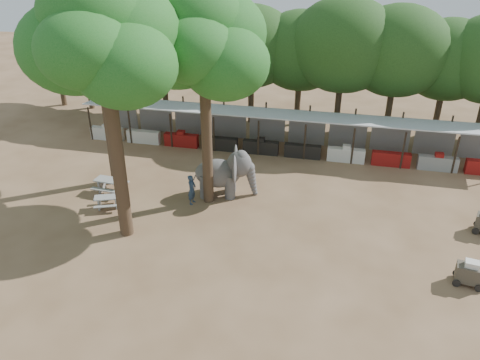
% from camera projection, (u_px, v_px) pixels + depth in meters
% --- Properties ---
extents(ground, '(100.00, 100.00, 0.00)m').
position_uv_depth(ground, '(237.00, 276.00, 20.03)').
color(ground, brown).
rests_on(ground, ground).
extents(vendor_stalls, '(28.00, 2.99, 2.80)m').
position_uv_depth(vendor_stalls, '(284.00, 134.00, 31.48)').
color(vendor_stalls, '#AFB1B8').
rests_on(vendor_stalls, ground).
extents(yard_tree_left, '(7.10, 6.90, 11.02)m').
position_uv_depth(yard_tree_left, '(97.00, 39.00, 24.33)').
color(yard_tree_left, '#332316').
rests_on(yard_tree_left, ground).
extents(yard_tree_center, '(7.10, 6.90, 12.04)m').
position_uv_depth(yard_tree_center, '(101.00, 40.00, 18.94)').
color(yard_tree_center, '#332316').
rests_on(yard_tree_center, ground).
extents(yard_tree_back, '(7.10, 6.90, 11.36)m').
position_uv_depth(yard_tree_back, '(202.00, 41.00, 22.11)').
color(yard_tree_back, '#332316').
rests_on(yard_tree_back, ground).
extents(backdrop_trees, '(46.46, 5.95, 8.33)m').
position_uv_depth(backdrop_trees, '(297.00, 53.00, 33.97)').
color(backdrop_trees, '#332316').
rests_on(backdrop_trees, ground).
extents(elephant, '(3.64, 2.71, 2.71)m').
position_uv_depth(elephant, '(225.00, 173.00, 25.84)').
color(elephant, '#494646').
rests_on(elephant, ground).
extents(handler, '(0.48, 0.65, 1.68)m').
position_uv_depth(handler, '(192.00, 190.00, 25.18)').
color(handler, '#26384C').
rests_on(handler, ground).
extents(picnic_table_near, '(1.71, 1.63, 0.68)m').
position_uv_depth(picnic_table_near, '(108.00, 201.00, 24.92)').
color(picnic_table_near, gray).
rests_on(picnic_table_near, ground).
extents(picnic_table_far, '(1.75, 1.59, 0.83)m').
position_uv_depth(picnic_table_far, '(110.00, 184.00, 26.40)').
color(picnic_table_far, gray).
rests_on(picnic_table_far, ground).
extents(cart_front, '(1.29, 0.96, 1.15)m').
position_uv_depth(cart_front, '(470.00, 273.00, 19.31)').
color(cart_front, '#373025').
rests_on(cart_front, ground).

